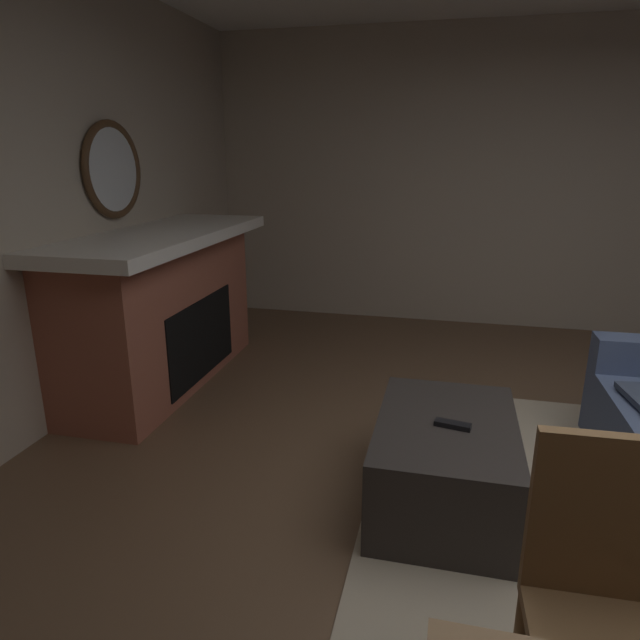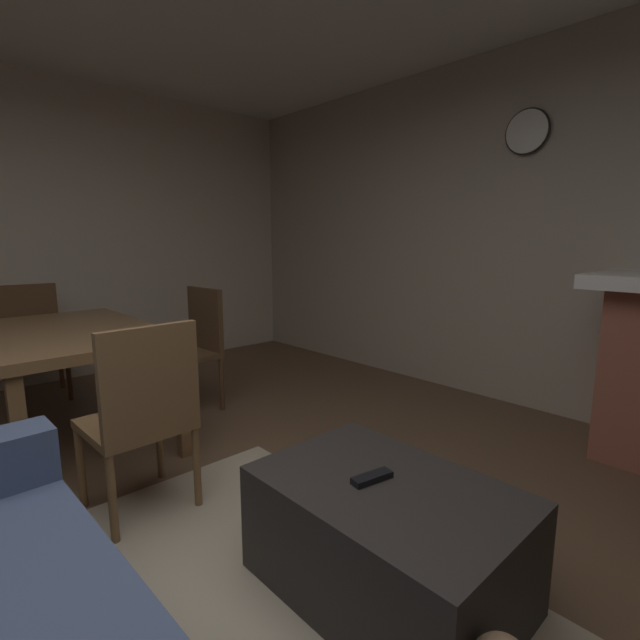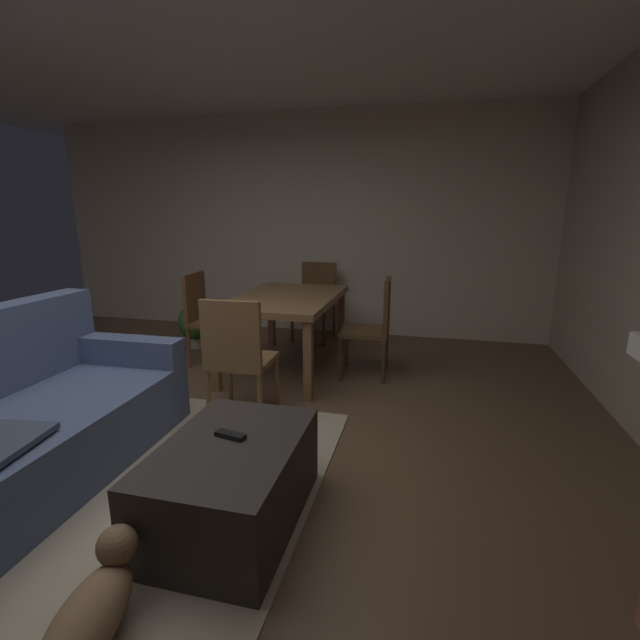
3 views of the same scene
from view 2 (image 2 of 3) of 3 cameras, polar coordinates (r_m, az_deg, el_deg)
The scene contains 8 objects.
wall_back_fireplace_side at distance 3.79m, azimuth 28.13°, elevation 9.79°, with size 7.35×0.12×2.72m, color #B7A893.
ottoman_coffee_table at distance 1.86m, azimuth 8.19°, elevation -25.46°, with size 0.93×0.63×0.44m, color #2D2826.
tv_remote at distance 1.75m, azimuth 6.53°, elevation -19.00°, with size 0.05×0.16×0.02m, color black.
dining_table at distance 3.31m, azimuth -28.97°, elevation -2.31°, with size 1.52×0.95×0.74m.
dining_chair_south at distance 3.64m, azimuth -15.51°, elevation -2.62°, with size 0.46×0.46×0.93m.
dining_chair_east at distance 4.45m, azimuth -32.38°, elevation -1.56°, with size 0.48×0.48×0.93m.
dining_chair_west at distance 2.28m, azimuth -21.31°, elevation -10.45°, with size 0.45×0.45×0.93m.
wall_clock at distance 3.88m, azimuth 24.50°, elevation 20.65°, with size 0.33×0.03×0.33m.
Camera 2 is at (-1.26, 0.43, 1.29)m, focal length 25.58 mm.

